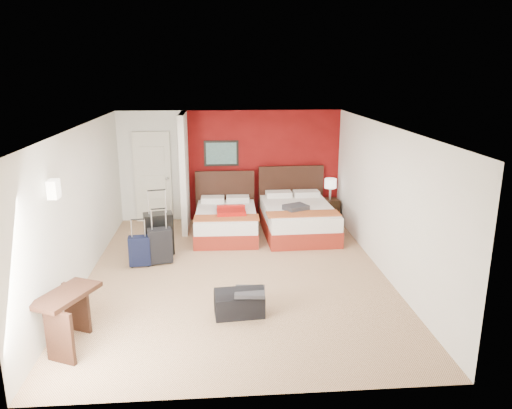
{
  "coord_description": "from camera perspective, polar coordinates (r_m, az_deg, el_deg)",
  "views": [
    {
      "loc": [
        -0.28,
        -7.73,
        3.37
      ],
      "look_at": [
        0.39,
        0.8,
        1.0
      ],
      "focal_mm": 34.28,
      "sensor_mm": 36.0,
      "label": 1
    }
  ],
  "objects": [
    {
      "name": "bed_left",
      "position": [
        10.23,
        -3.5,
        -2.19
      ],
      "size": [
        1.3,
        1.83,
        0.54
      ],
      "primitive_type": "cube",
      "rotation": [
        0.0,
        0.0,
        -0.02
      ],
      "color": "silver",
      "rests_on": "ground"
    },
    {
      "name": "partition_wall",
      "position": [
        10.58,
        -8.35,
        3.76
      ],
      "size": [
        0.12,
        1.2,
        2.5
      ],
      "primitive_type": "cube",
      "color": "silver",
      "rests_on": "ground"
    },
    {
      "name": "suitcase_black",
      "position": [
        9.31,
        -11.26,
        -3.51
      ],
      "size": [
        0.58,
        0.43,
        0.78
      ],
      "primitive_type": "cube",
      "rotation": [
        0.0,
        0.0,
        0.22
      ],
      "color": "black",
      "rests_on": "ground"
    },
    {
      "name": "red_accent_panel",
      "position": [
        11.21,
        0.83,
        4.58
      ],
      "size": [
        3.5,
        0.04,
        2.5
      ],
      "primitive_type": "cube",
      "color": "maroon",
      "rests_on": "ground"
    },
    {
      "name": "suitcase_navy",
      "position": [
        8.9,
        -13.41,
        -5.43
      ],
      "size": [
        0.39,
        0.27,
        0.52
      ],
      "primitive_type": "cube",
      "rotation": [
        0.0,
        0.0,
        0.1
      ],
      "color": "black",
      "rests_on": "ground"
    },
    {
      "name": "table_lamp",
      "position": [
        11.13,
        8.66,
        1.79
      ],
      "size": [
        0.28,
        0.28,
        0.47
      ],
      "primitive_type": "cylinder",
      "rotation": [
        0.0,
        0.0,
        -0.05
      ],
      "color": "beige",
      "rests_on": "nightstand"
    },
    {
      "name": "red_suitcase_open",
      "position": [
        10.05,
        -2.95,
        -0.61
      ],
      "size": [
        0.6,
        0.82,
        0.1
      ],
      "primitive_type": "cube",
      "rotation": [
        0.0,
        0.0,
        0.04
      ],
      "color": "#AC130E",
      "rests_on": "bed_left"
    },
    {
      "name": "nightstand",
      "position": [
        11.26,
        8.56,
        -0.7
      ],
      "size": [
        0.42,
        0.42,
        0.53
      ],
      "primitive_type": "cube",
      "rotation": [
        0.0,
        0.0,
        0.11
      ],
      "color": "black",
      "rests_on": "ground"
    },
    {
      "name": "jacket_draped",
      "position": [
        6.92,
        -0.71,
        -10.15
      ],
      "size": [
        0.45,
        0.39,
        0.06
      ],
      "primitive_type": "cube",
      "rotation": [
        0.0,
        0.0,
        -0.1
      ],
      "color": "#323136",
      "rests_on": "duffel_bag"
    },
    {
      "name": "ground",
      "position": [
        8.44,
        -2.26,
        -8.07
      ],
      "size": [
        6.5,
        6.5,
        0.0
      ],
      "primitive_type": "plane",
      "color": "tan",
      "rests_on": "ground"
    },
    {
      "name": "entry_door",
      "position": [
        11.28,
        -11.93,
        3.14
      ],
      "size": [
        0.82,
        0.06,
        2.05
      ],
      "primitive_type": "cube",
      "color": "silver",
      "rests_on": "ground"
    },
    {
      "name": "bed_right",
      "position": [
        10.36,
        4.92,
        -1.8
      ],
      "size": [
        1.48,
        2.07,
        0.61
      ],
      "primitive_type": "cube",
      "rotation": [
        0.0,
        0.0,
        0.03
      ],
      "color": "silver",
      "rests_on": "ground"
    },
    {
      "name": "desk",
      "position": [
        6.68,
        -21.04,
        -12.42
      ],
      "size": [
        0.76,
        0.97,
        0.73
      ],
      "primitive_type": "cube",
      "rotation": [
        0.0,
        0.0,
        -0.43
      ],
      "color": "#321910",
      "rests_on": "ground"
    },
    {
      "name": "room_walls",
      "position": [
        9.46,
        -11.23,
        2.27
      ],
      "size": [
        5.02,
        6.52,
        2.5
      ],
      "color": "white",
      "rests_on": "ground"
    },
    {
      "name": "suitcase_charcoal",
      "position": [
        8.93,
        -11.11,
        -4.88
      ],
      "size": [
        0.46,
        0.34,
        0.61
      ],
      "primitive_type": "cube",
      "rotation": [
        0.0,
        0.0,
        0.21
      ],
      "color": "black",
      "rests_on": "ground"
    },
    {
      "name": "jacket_bundle",
      "position": [
        9.95,
        4.67,
        -0.36
      ],
      "size": [
        0.56,
        0.51,
        0.11
      ],
      "primitive_type": "cube",
      "rotation": [
        0.0,
        0.0,
        0.45
      ],
      "color": "#3A3A3F",
      "rests_on": "bed_right"
    },
    {
      "name": "duffel_bag",
      "position": [
        7.05,
        -1.97,
        -11.5
      ],
      "size": [
        0.72,
        0.42,
        0.35
      ],
      "primitive_type": "cube",
      "rotation": [
        0.0,
        0.0,
        0.08
      ],
      "color": "black",
      "rests_on": "ground"
    }
  ]
}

